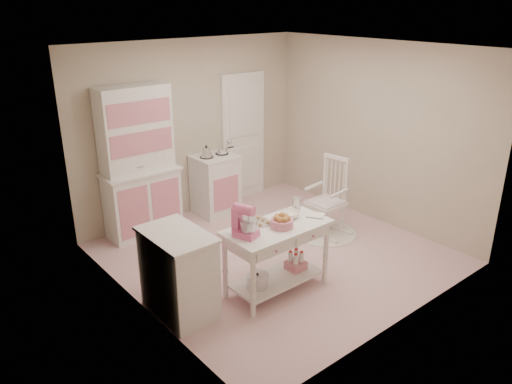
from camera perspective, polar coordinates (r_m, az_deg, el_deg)
room_shell at (r=5.96m, az=2.48°, el=7.03°), size 3.84×3.84×2.62m
door at (r=8.10m, az=-1.45°, el=6.30°), size 0.82×0.05×2.04m
hutch at (r=6.92m, az=-13.21°, el=3.27°), size 1.06×0.50×2.08m
stove at (r=7.64m, az=-4.67°, el=0.89°), size 0.62×0.57×0.92m
base_cabinet at (r=5.28m, az=-8.84°, el=-9.17°), size 0.54×0.84×0.92m
lace_rug at (r=7.18m, az=7.79°, el=-4.57°), size 0.92×0.92×0.01m
rocking_chair at (r=6.96m, az=8.01°, el=-0.54°), size 0.57×0.78×1.10m
work_table at (r=5.63m, az=2.39°, el=-7.59°), size 1.20×0.60×0.80m
stand_mixer at (r=5.14m, az=-1.16°, el=-3.39°), size 0.28×0.33×0.34m
cookie_tray at (r=5.47m, az=0.02°, el=-3.64°), size 0.34×0.24×0.02m
bread_basket at (r=5.40m, az=2.97°, el=-3.58°), size 0.25×0.25×0.09m
mixing_bowl at (r=5.64m, az=3.88°, el=-2.59°), size 0.22×0.22×0.07m
metal_pitcher at (r=5.79m, az=4.65°, el=-1.43°), size 0.10×0.10×0.17m
recipe_book at (r=5.65m, az=6.67°, el=-2.95°), size 0.24×0.25×0.02m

